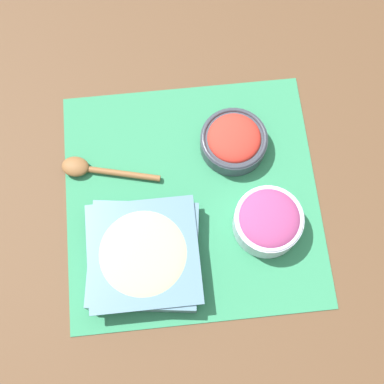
% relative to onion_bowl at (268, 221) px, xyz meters
% --- Properties ---
extents(ground_plane, '(3.00, 3.00, 0.00)m').
position_rel_onion_bowl_xyz_m(ground_plane, '(-0.13, 0.07, -0.04)').
color(ground_plane, '#513823').
extents(placemat, '(0.47, 0.46, 0.00)m').
position_rel_onion_bowl_xyz_m(placemat, '(-0.13, 0.07, -0.04)').
color(placemat, '#2D7A51').
rests_on(placemat, ground_plane).
extents(onion_bowl, '(0.12, 0.12, 0.06)m').
position_rel_onion_bowl_xyz_m(onion_bowl, '(0.00, 0.00, 0.00)').
color(onion_bowl, silver).
rests_on(onion_bowl, placemat).
extents(tomato_bowl, '(0.13, 0.13, 0.05)m').
position_rel_onion_bowl_xyz_m(tomato_bowl, '(-0.04, 0.17, -0.01)').
color(tomato_bowl, '#333842').
rests_on(tomato_bowl, placemat).
extents(cucumber_bowl, '(0.21, 0.21, 0.05)m').
position_rel_onion_bowl_xyz_m(cucumber_bowl, '(-0.23, -0.04, -0.01)').
color(cucumber_bowl, slate).
rests_on(cucumber_bowl, placemat).
extents(wooden_spoon, '(0.19, 0.07, 0.02)m').
position_rel_onion_bowl_xyz_m(wooden_spoon, '(-0.32, 0.14, -0.02)').
color(wooden_spoon, brown).
rests_on(wooden_spoon, placemat).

